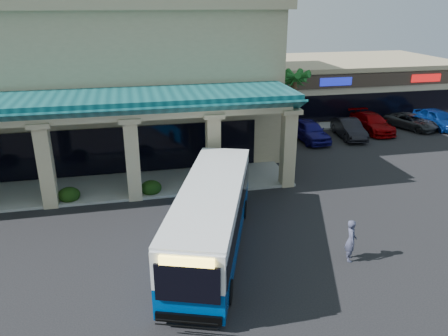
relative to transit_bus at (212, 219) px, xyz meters
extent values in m
plane|color=black|center=(-0.22, 1.00, -1.54)|extent=(110.00, 110.00, 0.00)
imported|color=#3A3D56|center=(5.65, -2.11, -0.59)|extent=(0.65, 0.80, 1.90)
imported|color=navy|center=(10.66, 14.42, -0.72)|extent=(2.27, 4.94, 1.64)
imported|color=black|center=(14.14, 14.46, -0.79)|extent=(2.07, 4.70, 1.50)
imported|color=#780001|center=(16.87, 15.68, -0.78)|extent=(2.23, 5.28, 1.52)
imported|color=#282B2F|center=(20.69, 15.74, -0.90)|extent=(3.78, 5.09, 1.29)
imported|color=navy|center=(23.10, 15.50, -0.72)|extent=(2.32, 4.97, 1.65)
camera|label=1|loc=(-3.12, -16.82, 8.99)|focal=35.00mm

